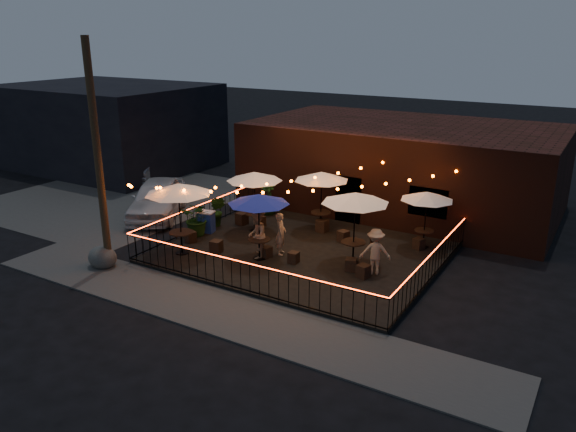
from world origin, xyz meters
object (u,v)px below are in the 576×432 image
cafe_table_0 (178,190)px  boulder (102,257)px  cafe_table_1 (254,177)px  cafe_table_4 (355,199)px  utility_pole (98,159)px  cafe_table_3 (322,177)px  cooler (206,222)px  cafe_table_5 (427,197)px  cafe_table_2 (259,200)px

cafe_table_0 → boulder: bearing=-128.6°
cafe_table_1 → cafe_table_4: 5.06m
utility_pole → cafe_table_4: bearing=31.1°
cafe_table_3 → cafe_table_4: cafe_table_4 is taller
cafe_table_4 → cooler: (-6.63, -0.10, -1.97)m
utility_pole → cafe_table_1: utility_pole is taller
utility_pole → cafe_table_3: 8.77m
cafe_table_1 → cafe_table_5: cafe_table_1 is taller
cafe_table_5 → cooler: size_ratio=2.58×
cafe_table_2 → cafe_table_0: bearing=-159.5°
boulder → cafe_table_3: bearing=55.3°
cafe_table_2 → cafe_table_3: cafe_table_3 is taller
cafe_table_1 → boulder: 6.68m
cafe_table_2 → cafe_table_4: 3.42m
cafe_table_0 → boulder: 3.64m
boulder → utility_pole: bearing=33.1°
cafe_table_2 → cafe_table_5: size_ratio=1.24×
cafe_table_1 → cafe_table_2: (1.83, -2.43, -0.06)m
cafe_table_2 → boulder: bearing=-144.4°
utility_pole → cafe_table_0: bearing=52.9°
cafe_table_4 → cafe_table_0: bearing=-157.7°
cafe_table_2 → cafe_table_4: (3.13, 1.38, 0.17)m
cafe_table_0 → cafe_table_5: (7.60, 5.28, -0.45)m
cafe_table_2 → cooler: (-3.50, 1.28, -1.81)m
utility_pole → cafe_table_3: size_ratio=3.20×
cooler → utility_pole: bearing=-113.3°
cafe_table_3 → cooler: bearing=-145.7°
cafe_table_2 → utility_pole: bearing=-144.3°
cafe_table_1 → cafe_table_4: (4.95, -1.05, 0.11)m
cafe_table_1 → cooler: 2.76m
cafe_table_0 → utility_pole: bearing=-127.1°
cooler → cafe_table_2: bearing=-31.9°
cafe_table_3 → cafe_table_4: bearing=-44.0°
cooler → cafe_table_4: bearing=-11.0°
cafe_table_2 → cafe_table_4: size_ratio=1.04×
cafe_table_2 → cafe_table_5: (4.80, 4.23, -0.22)m
cafe_table_4 → cafe_table_5: bearing=59.7°
cafe_table_1 → cafe_table_5: size_ratio=1.21×
cafe_table_0 → cafe_table_4: (5.93, 2.43, -0.06)m
cafe_table_3 → boulder: cafe_table_3 is taller
cafe_table_3 → cooler: (-3.95, -2.69, -1.84)m
cafe_table_0 → cafe_table_2: cafe_table_0 is taller
cafe_table_3 → boulder: size_ratio=2.54×
utility_pole → cafe_table_5: size_ratio=3.50×
utility_pole → cafe_table_0: utility_pole is taller
cafe_table_3 → cooler: cafe_table_3 is taller
cafe_table_5 → boulder: (-9.38, -7.52, -1.80)m
cafe_table_4 → cafe_table_5: cafe_table_4 is taller
cafe_table_3 → cafe_table_1: bearing=-145.8°
cafe_table_1 → cafe_table_3: cafe_table_1 is taller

